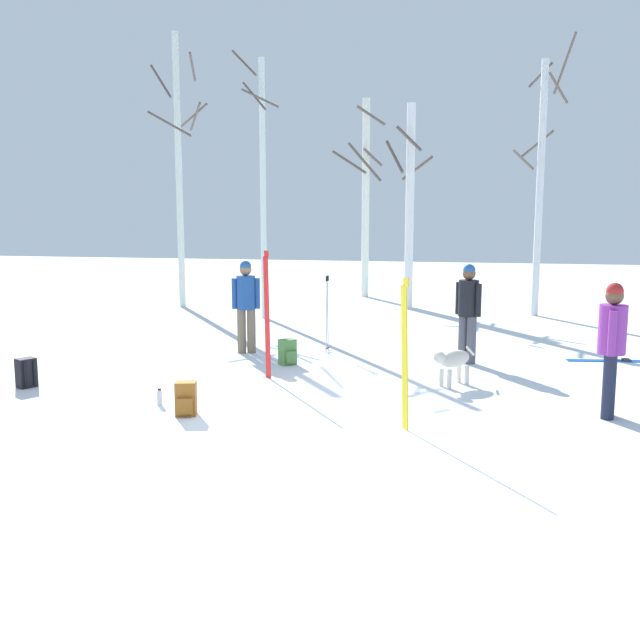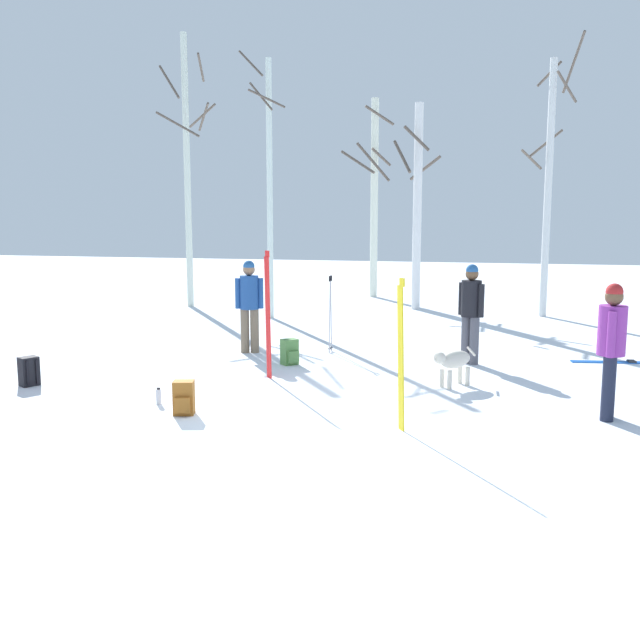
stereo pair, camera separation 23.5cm
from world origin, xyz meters
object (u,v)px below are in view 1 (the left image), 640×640
(birch_tree_2, at_px, (365,195))
(dog, at_px, (453,361))
(water_bottle_0, at_px, (160,397))
(backpack_2, at_px, (288,352))
(ski_pair_planted_1, at_px, (405,355))
(birch_tree_0, at_px, (179,166))
(birch_tree_4, at_px, (540,182))
(person_1, at_px, (468,307))
(ski_poles_0, at_px, (327,312))
(birch_tree_3, at_px, (409,204))
(person_0, at_px, (612,341))
(ski_pair_lying_0, at_px, (624,361))
(person_3, at_px, (246,300))
(backpack_1, at_px, (186,399))
(birch_tree_1, at_px, (262,185))
(ski_pair_planted_0, at_px, (267,315))
(backpack_0, at_px, (26,373))

(birch_tree_2, bearing_deg, dog, -74.60)
(water_bottle_0, bearing_deg, backpack_2, 70.73)
(ski_pair_planted_1, bearing_deg, backpack_2, 125.59)
(birch_tree_0, distance_m, birch_tree_4, 9.45)
(person_1, distance_m, ski_poles_0, 2.61)
(birch_tree_0, distance_m, birch_tree_3, 6.30)
(water_bottle_0, relative_size, birch_tree_4, 0.03)
(person_0, bearing_deg, birch_tree_3, 109.38)
(ski_pair_planted_1, bearing_deg, ski_pair_lying_0, 54.67)
(backpack_2, bearing_deg, person_3, 140.21)
(backpack_1, bearing_deg, birch_tree_1, 100.30)
(person_1, xyz_separation_m, ski_pair_lying_0, (2.69, 0.71, -0.97))
(birch_tree_3, distance_m, birch_tree_4, 3.38)
(ski_pair_planted_1, distance_m, backpack_2, 4.03)
(person_0, relative_size, ski_pair_planted_0, 0.86)
(backpack_0, bearing_deg, ski_pair_planted_1, -8.46)
(dog, bearing_deg, person_3, 155.03)
(dog, height_order, birch_tree_2, birch_tree_2)
(person_1, bearing_deg, ski_pair_planted_0, -148.81)
(person_3, height_order, birch_tree_1, birch_tree_1)
(backpack_2, distance_m, birch_tree_0, 9.09)
(birch_tree_3, height_order, birch_tree_4, birch_tree_4)
(person_0, bearing_deg, birch_tree_2, 112.14)
(birch_tree_3, bearing_deg, birch_tree_0, -171.41)
(person_3, bearing_deg, backpack_1, -82.40)
(ski_pair_lying_0, xyz_separation_m, birch_tree_4, (-1.09, 5.58, 3.33))
(ski_pair_lying_0, height_order, birch_tree_1, birch_tree_1)
(dog, xyz_separation_m, backpack_2, (-2.81, 0.93, -0.17))
(birch_tree_3, relative_size, birch_tree_4, 0.80)
(person_1, height_order, ski_pair_lying_0, person_1)
(ski_pair_lying_0, bearing_deg, ski_pair_planted_1, -125.33)
(backpack_2, bearing_deg, ski_poles_0, 71.15)
(person_0, xyz_separation_m, ski_pair_planted_0, (-4.84, 1.17, 0.01))
(backpack_2, bearing_deg, person_1, 15.39)
(backpack_0, relative_size, water_bottle_0, 1.89)
(dog, height_order, backpack_1, dog)
(backpack_1, bearing_deg, birch_tree_3, 80.81)
(birch_tree_1, xyz_separation_m, birch_tree_2, (1.72, 5.11, -0.11))
(ski_pair_planted_0, bearing_deg, person_3, 117.29)
(ski_pair_planted_1, bearing_deg, birch_tree_4, 77.56)
(person_0, relative_size, birch_tree_1, 0.27)
(backpack_1, bearing_deg, birch_tree_4, 64.02)
(ski_poles_0, bearing_deg, person_0, -38.22)
(backpack_0, xyz_separation_m, birch_tree_4, (7.98, 9.49, 3.12))
(birch_tree_1, bearing_deg, ski_pair_planted_1, -62.84)
(ski_pair_planted_0, bearing_deg, backpack_0, -157.85)
(ski_poles_0, bearing_deg, backpack_1, -101.20)
(person_3, distance_m, dog, 4.26)
(birch_tree_1, bearing_deg, backpack_2, -68.86)
(backpack_1, bearing_deg, birch_tree_2, 89.23)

